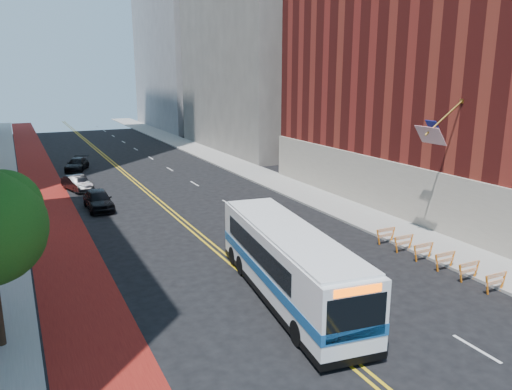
{
  "coord_description": "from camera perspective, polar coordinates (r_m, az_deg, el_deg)",
  "views": [
    {
      "loc": [
        -10.14,
        -13.49,
        10.17
      ],
      "look_at": [
        0.42,
        8.0,
        4.26
      ],
      "focal_mm": 35.0,
      "sensor_mm": 36.0,
      "label": 1
    }
  ],
  "objects": [
    {
      "name": "ground",
      "position": [
        19.7,
        9.66,
        -17.41
      ],
      "size": [
        160.0,
        160.0,
        0.0
      ],
      "primitive_type": "plane",
      "color": "black",
      "rests_on": "ground"
    },
    {
      "name": "sidewalk_right",
      "position": [
        49.84,
        0.8,
        2.19
      ],
      "size": [
        4.0,
        140.0,
        0.15
      ],
      "primitive_type": "cube",
      "color": "gray",
      "rests_on": "ground"
    },
    {
      "name": "bus_lane_paint",
      "position": [
        44.71,
        -22.83,
        -0.38
      ],
      "size": [
        3.6,
        140.0,
        0.01
      ],
      "primitive_type": "cube",
      "color": "#65100E",
      "rests_on": "ground"
    },
    {
      "name": "center_line_inner",
      "position": [
        45.76,
        -12.93,
        0.68
      ],
      "size": [
        0.14,
        140.0,
        0.01
      ],
      "primitive_type": "cube",
      "color": "gold",
      "rests_on": "ground"
    },
    {
      "name": "center_line_outer",
      "position": [
        45.84,
        -12.49,
        0.73
      ],
      "size": [
        0.14,
        140.0,
        0.01
      ],
      "primitive_type": "cube",
      "color": "gold",
      "rests_on": "ground"
    },
    {
      "name": "lane_dashes",
      "position": [
        54.57,
        -9.82,
        2.93
      ],
      "size": [
        0.14,
        98.2,
        0.01
      ],
      "color": "silver",
      "rests_on": "ground"
    },
    {
      "name": "brick_building",
      "position": [
        40.98,
        26.15,
        13.62
      ],
      "size": [
        18.73,
        36.0,
        22.0
      ],
      "color": "maroon",
      "rests_on": "ground"
    },
    {
      "name": "construction_barriers",
      "position": [
        27.68,
        21.94,
        -7.24
      ],
      "size": [
        1.42,
        10.91,
        1.0
      ],
      "color": "orange",
      "rests_on": "ground"
    },
    {
      "name": "transit_bus",
      "position": [
        22.99,
        3.63,
        -7.67
      ],
      "size": [
        4.18,
        12.36,
        3.33
      ],
      "rotation": [
        0.0,
        0.0,
        -0.13
      ],
      "color": "white",
      "rests_on": "ground"
    },
    {
      "name": "car_a",
      "position": [
        39.64,
        -17.58,
        -0.5
      ],
      "size": [
        1.89,
        4.55,
        1.54
      ],
      "primitive_type": "imported",
      "rotation": [
        0.0,
        0.0,
        0.02
      ],
      "color": "black",
      "rests_on": "ground"
    },
    {
      "name": "car_b",
      "position": [
        46.59,
        -19.76,
        1.28
      ],
      "size": [
        2.44,
        4.29,
        1.34
      ],
      "primitive_type": "imported",
      "rotation": [
        0.0,
        0.0,
        0.27
      ],
      "color": "black",
      "rests_on": "ground"
    },
    {
      "name": "car_c",
      "position": [
        56.35,
        -19.78,
        3.32
      ],
      "size": [
        3.25,
        4.76,
        1.28
      ],
      "primitive_type": "imported",
      "rotation": [
        0.0,
        0.0,
        -0.37
      ],
      "color": "black",
      "rests_on": "ground"
    }
  ]
}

